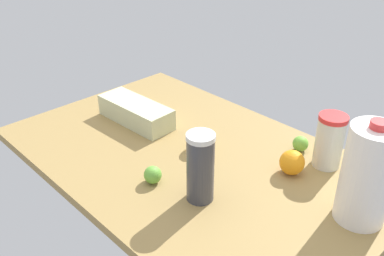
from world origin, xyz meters
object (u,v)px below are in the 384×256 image
Objects in this scene: tumbler_cup at (329,141)px; lemon_beside_bowl at (199,141)px; milk_jug at (367,175)px; egg_carton at (136,112)px; lime_by_jug at (153,175)px; lime_far_back at (300,144)px; orange_loose at (292,162)px; shaker_bottle at (200,167)px.

tumbler_cup reaches higher than lemon_beside_bowl.
milk_jug is 0.95× the size of egg_carton.
lime_by_jug reaches higher than lime_far_back.
lemon_beside_bowl is at bearing -177.52° from egg_carton.
milk_jug is 5.43× the size of lime_by_jug.
orange_loose is (-5.21, 12.48, 1.20)cm from lime_far_back.
milk_jug reaches higher than lemon_beside_bowl.
milk_jug is 1.40× the size of shaker_bottle.
tumbler_cup is 2.49× the size of lemon_beside_bowl.
lemon_beside_bowl reaches higher than lime_by_jug.
lime_by_jug is 21.84cm from lemon_beside_bowl.
tumbler_cup is 11.71cm from lime_far_back.
milk_jug is 34.49cm from lime_far_back.
tumbler_cup is at bearing -124.21° from lime_by_jug.
shaker_bottle is at bearing 136.12° from lemon_beside_bowl.
tumbler_cup is 3.27× the size of lime_by_jug.
lemon_beside_bowl is at bearing -81.43° from lime_by_jug.
lime_by_jug is at bearing 30.47° from milk_jug.
lemon_beside_bowl is (22.73, 23.08, 0.86)cm from lime_far_back.
egg_carton is 37.55cm from lime_by_jug.
egg_carton is (80.23, 9.21, -9.36)cm from milk_jug.
orange_loose is 29.89cm from lemon_beside_bowl.
milk_jug is at bearing -149.53° from lime_by_jug.
egg_carton is 58.63cm from orange_loose.
lime_far_back is 0.68× the size of orange_loose.
shaker_bottle is 1.19× the size of tumbler_cup.
milk_jug reaches higher than lime_far_back.
lime_by_jug is (29.49, 43.38, -5.86)cm from tumbler_cup.
tumbler_cup is 66.72cm from egg_carton.
lime_far_back is at bearing -97.26° from shaker_bottle.
tumbler_cup is 52.78cm from lime_by_jug.
shaker_bottle is at bearing 69.48° from orange_loose.
lime_by_jug is at bearing 17.87° from shaker_bottle.
shaker_bottle reaches higher than orange_loose.
tumbler_cup is 3.35× the size of lime_far_back.
shaker_bottle is 3.89× the size of lime_by_jug.
egg_carton reaches higher than orange_loose.
shaker_bottle is at bearing 160.28° from egg_carton.
lime_by_jug is (-32.42, 18.92, -1.22)cm from egg_carton.
milk_jug reaches higher than egg_carton.
milk_jug is at bearing -144.91° from shaker_bottle.
egg_carton reaches higher than lemon_beside_bowl.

